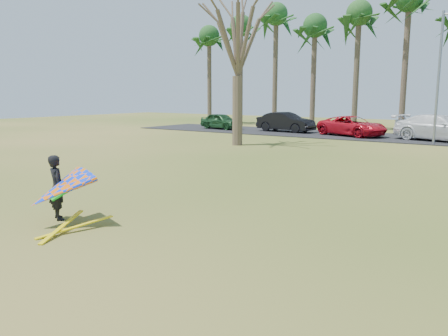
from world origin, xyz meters
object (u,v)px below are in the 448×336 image
Objects in this scene: streetlight at (442,71)px; kite_flyer at (59,190)px; car_1 at (286,122)px; bare_tree_left at (238,29)px; car_0 at (221,121)px; car_2 at (352,126)px; car_3 at (440,128)px.

streetlight is 3.35× the size of kite_flyer.
car_1 is 27.64m from kite_flyer.
bare_tree_left reaches higher than car_0.
car_1 is at bearing 165.48° from streetlight.
car_2 reaches higher than car_0.
car_1 is 2.04× the size of kite_flyer.
bare_tree_left is 12.58m from streetlight.
car_3 is 26.15m from kite_flyer.
car_3 is at bearing -88.95° from car_1.
streetlight is 1.52× the size of car_2.
car_3 is (17.86, -0.23, 0.15)m from car_0.
bare_tree_left reaches higher than streetlight.
streetlight reaches higher than car_3.
bare_tree_left is 4.06× the size of kite_flyer.
streetlight is 12.83m from car_1.
streetlight is at bearing -161.13° from car_3.
car_1 is at bearing 100.54° from car_3.
car_2 is (11.86, 0.03, 0.03)m from car_0.
streetlight reaches higher than car_2.
bare_tree_left is 2.34× the size of car_0.
car_0 is 11.86m from car_2.
bare_tree_left is 1.21× the size of streetlight.
streetlight is 1.64× the size of car_1.
streetlight is at bearing -91.40° from car_2.
car_1 is at bearing 105.62° from kite_flyer.
car_0 is 6.13m from car_1.
car_3 is (5.99, -0.26, 0.13)m from car_2.
car_0 is at bearing 117.51° from kite_flyer.
car_2 is 0.89× the size of car_3.
kite_flyer reaches higher than car_3.
car_3 is at bearing 94.30° from streetlight.
car_2 is 6.00m from car_3.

